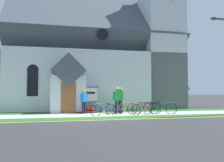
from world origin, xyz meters
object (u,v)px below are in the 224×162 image
Objects in this scene: bicycle_yellow at (163,108)px; cyclist_in_yellow_jersey at (84,100)px; bicycle_blue at (125,108)px; roadside_conifer at (172,71)px; bicycle_orange at (103,109)px; bicycle_green at (146,108)px; church_sign at (85,95)px; cyclist_in_red_jersey at (118,98)px; cyclist_in_green_jersey at (121,98)px; bicycle_white at (142,109)px.

cyclist_in_yellow_jersey is at bearing 165.23° from bicycle_yellow.
roadside_conifer is (7.29, 7.60, 3.26)m from bicycle_blue.
bicycle_green is at bearing 12.76° from bicycle_orange.
bicycle_green is at bearing -27.51° from church_sign.
cyclist_in_yellow_jersey is 0.28× the size of roadside_conifer.
roadside_conifer is at bearing 46.21° from bicycle_blue.
bicycle_yellow is at bearing -8.02° from bicycle_blue.
cyclist_in_red_jersey is at bearing -39.05° from church_sign.
church_sign is 1.16× the size of bicycle_green.
church_sign reaches higher than bicycle_orange.
cyclist_in_green_jersey is 10.30m from roadside_conifer.
church_sign is at bearing -151.31° from roadside_conifer.
cyclist_in_yellow_jersey is 0.92× the size of cyclist_in_red_jersey.
church_sign reaches higher than cyclist_in_yellow_jersey.
bicycle_white is 0.92× the size of cyclist_in_green_jersey.
roadside_conifer is (6.35, 8.18, 3.26)m from bicycle_white.
roadside_conifer is at bearing 28.69° from church_sign.
bicycle_green is 9.89m from roadside_conifer.
bicycle_orange is at bearing -137.69° from roadside_conifer.
cyclist_in_green_jersey is at bearing 158.75° from bicycle_green.
bicycle_white is 1.89m from cyclist_in_red_jersey.
cyclist_in_yellow_jersey reaches higher than bicycle_green.
cyclist_in_green_jersey is (1.47, 1.31, 0.66)m from bicycle_orange.
bicycle_orange is at bearing -72.51° from church_sign.
cyclist_in_green_jersey is at bearing 40.11° from cyclist_in_red_jersey.
church_sign reaches higher than bicycle_green.
bicycle_green is 2.02m from cyclist_in_red_jersey.
bicycle_white is (2.47, -0.15, 0.01)m from bicycle_orange.
roadside_conifer is at bearing 42.40° from cyclist_in_green_jersey.
roadside_conifer is at bearing 42.31° from bicycle_orange.
bicycle_yellow is 5.28m from cyclist_in_yellow_jersey.
church_sign reaches higher than bicycle_white.
cyclist_in_red_jersey reaches higher than bicycle_white.
bicycle_orange is at bearing -53.65° from cyclist_in_yellow_jersey.
bicycle_blue is (2.40, -2.30, -0.86)m from church_sign.
bicycle_orange is 3.14m from bicycle_green.
bicycle_white is 0.28× the size of roadside_conifer.
bicycle_white is at bearing -43.69° from cyclist_in_red_jersey.
cyclist_in_red_jersey is (-1.28, 1.23, 0.66)m from bicycle_white.
bicycle_orange is 1.05× the size of cyclist_in_yellow_jersey.
bicycle_orange is at bearing -178.89° from bicycle_yellow.
cyclist_in_green_jersey reaches higher than bicycle_yellow.
cyclist_in_red_jersey reaches higher than cyclist_in_yellow_jersey.
church_sign is 11.30m from roadside_conifer.
bicycle_orange is 0.97× the size of bicycle_blue.
bicycle_white is at bearing -24.09° from cyclist_in_yellow_jersey.
cyclist_in_yellow_jersey reaches higher than bicycle_orange.
bicycle_yellow is 1.08× the size of cyclist_in_yellow_jersey.
bicycle_green is 0.99× the size of bicycle_blue.
cyclist_in_red_jersey is at bearing 42.24° from bicycle_orange.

